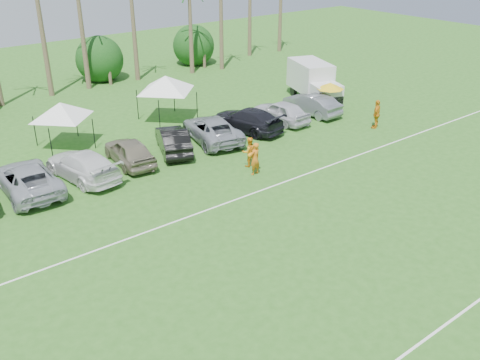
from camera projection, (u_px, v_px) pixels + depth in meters
field_lines at (299, 261)px, 22.21m from camera, size 80.00×12.10×0.01m
bush_tree_2 at (104, 62)px, 46.78m from camera, size 4.00×4.00×4.00m
bush_tree_3 at (198, 47)px, 52.35m from camera, size 4.00×4.00×4.00m
sideline_player_a at (255, 159)px, 29.59m from camera, size 0.75×0.55×1.89m
sideline_player_b at (249, 152)px, 30.62m from camera, size 1.02×0.90×1.77m
sideline_player_c at (377, 114)px, 36.41m from camera, size 1.27×0.90×1.99m
box_truck at (314, 81)px, 41.79m from camera, size 3.97×6.17×2.98m
canopy_tent_left at (60, 102)px, 32.42m from camera, size 4.19×4.19×3.40m
canopy_tent_right at (165, 76)px, 36.83m from camera, size 4.68×4.68×3.79m
market_umbrella at (330, 86)px, 39.04m from camera, size 2.02×2.02×2.25m
parked_car_2 at (27, 179)px, 27.63m from camera, size 2.76×5.67×1.55m
parked_car_3 at (82, 165)px, 29.20m from camera, size 2.91×5.60×1.55m
parked_car_4 at (129, 151)px, 30.99m from camera, size 2.28×4.72×1.55m
parked_car_5 at (173, 140)px, 32.65m from camera, size 3.28×4.98×1.55m
parked_car_6 at (212, 129)px, 34.33m from camera, size 3.77×6.02×1.55m
parked_car_7 at (247, 120)px, 36.04m from camera, size 3.08×5.65×1.55m
parked_car_8 at (281, 112)px, 37.59m from camera, size 1.99×4.62×1.55m
parked_car_9 at (312, 104)px, 39.20m from camera, size 1.79×4.76×1.55m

